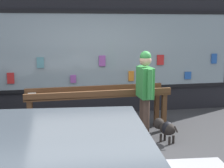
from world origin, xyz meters
The scene contains 5 objects.
ground_plane centered at (0.00, 0.00, 0.00)m, with size 40.00×40.00×0.00m, color #38383A.
shopfront_facade centered at (0.01, 2.39, 1.78)m, with size 7.57×0.29×3.62m.
display_table_main centered at (0.00, 0.96, 0.73)m, with size 2.83×0.68×0.90m.
person_browsing centered at (0.80, 0.46, 0.97)m, with size 0.23×0.66×1.66m.
small_dog centered at (1.13, 0.20, 0.28)m, with size 0.39×0.50×0.42m.
Camera 1 is at (-0.83, -4.96, 2.11)m, focal length 50.00 mm.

